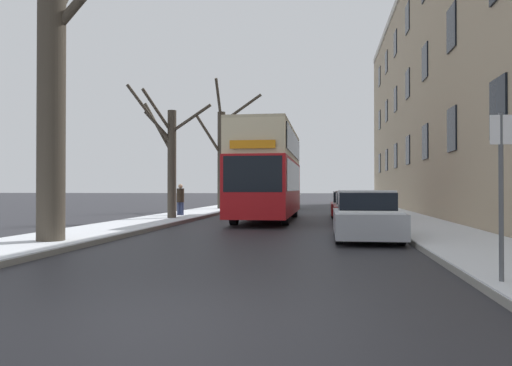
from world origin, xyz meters
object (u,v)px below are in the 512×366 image
(pedestrian_left_sidewalk, at_px, (180,199))
(oncoming_van, at_px, (280,192))
(bare_tree_left_1, at_px, (170,155))
(parked_car_0, at_px, (366,217))
(bare_tree_left_2, at_px, (222,155))
(bare_tree_left_0, at_px, (52,98))
(street_sign_post, at_px, (501,189))
(double_decker_bus, at_px, (268,169))
(parked_car_1, at_px, (354,209))
(parked_car_2, at_px, (348,205))

(pedestrian_left_sidewalk, bearing_deg, oncoming_van, 73.33)
(bare_tree_left_1, xyz_separation_m, oncoming_van, (3.85, 14.75, -1.83))
(parked_car_0, distance_m, pedestrian_left_sidewalk, 13.14)
(bare_tree_left_2, xyz_separation_m, parked_car_0, (8.35, -18.53, -3.21))
(bare_tree_left_0, relative_size, street_sign_post, 3.14)
(bare_tree_left_0, xyz_separation_m, double_decker_bus, (4.48, 11.44, -1.48))
(parked_car_1, xyz_separation_m, parked_car_2, (-0.00, 5.50, -0.02))
(bare_tree_left_1, bearing_deg, oncoming_van, 75.38)
(bare_tree_left_0, xyz_separation_m, parked_car_0, (8.44, 2.93, -3.28))
(parked_car_2, bearing_deg, bare_tree_left_0, -119.49)
(bare_tree_left_1, xyz_separation_m, bare_tree_left_2, (0.14, 11.17, 0.78))
(double_decker_bus, relative_size, pedestrian_left_sidewalk, 5.77)
(bare_tree_left_0, height_order, bare_tree_left_1, bare_tree_left_0)
(bare_tree_left_0, height_order, double_decker_bus, bare_tree_left_0)
(pedestrian_left_sidewalk, relative_size, street_sign_post, 0.67)
(parked_car_2, distance_m, oncoming_van, 11.16)
(street_sign_post, bearing_deg, parked_car_1, 95.70)
(bare_tree_left_2, height_order, parked_car_2, bare_tree_left_2)
(oncoming_van, bearing_deg, pedestrian_left_sidewalk, -108.30)
(double_decker_bus, bearing_deg, bare_tree_left_1, -165.94)
(pedestrian_left_sidewalk, bearing_deg, bare_tree_left_2, 89.29)
(bare_tree_left_0, bearing_deg, double_decker_bus, 68.60)
(oncoming_van, distance_m, pedestrian_left_sidewalk, 12.93)
(bare_tree_left_2, bearing_deg, bare_tree_left_0, -90.23)
(bare_tree_left_2, distance_m, parked_car_1, 15.02)
(street_sign_post, bearing_deg, oncoming_van, 101.54)
(parked_car_1, height_order, oncoming_van, oncoming_van)
(pedestrian_left_sidewalk, bearing_deg, bare_tree_left_1, -83.51)
(bare_tree_left_0, xyz_separation_m, parked_car_1, (8.44, 9.41, -3.30))
(bare_tree_left_0, relative_size, parked_car_1, 1.97)
(bare_tree_left_0, relative_size, bare_tree_left_2, 0.93)
(oncoming_van, xyz_separation_m, pedestrian_left_sidewalk, (-4.06, -12.27, -0.31))
(double_decker_bus, relative_size, street_sign_post, 3.85)
(parked_car_1, height_order, parked_car_2, parked_car_1)
(parked_car_2, height_order, street_sign_post, street_sign_post)
(bare_tree_left_1, xyz_separation_m, parked_car_1, (8.49, -0.89, -2.45))
(parked_car_0, xyz_separation_m, street_sign_post, (1.39, -7.47, 0.84))
(bare_tree_left_0, height_order, oncoming_van, bare_tree_left_0)
(street_sign_post, bearing_deg, bare_tree_left_2, 110.54)
(bare_tree_left_0, distance_m, parked_car_2, 17.45)
(bare_tree_left_1, xyz_separation_m, double_decker_bus, (4.54, 1.14, -0.63))
(parked_car_0, bearing_deg, bare_tree_left_1, 139.06)
(double_decker_bus, height_order, street_sign_post, double_decker_bus)
(bare_tree_left_0, xyz_separation_m, parked_car_2, (8.44, 14.91, -3.32))
(bare_tree_left_2, height_order, parked_car_0, bare_tree_left_2)
(bare_tree_left_2, bearing_deg, pedestrian_left_sidewalk, -92.34)
(parked_car_2, height_order, pedestrian_left_sidewalk, pedestrian_left_sidewalk)
(parked_car_1, relative_size, oncoming_van, 0.80)
(oncoming_van, relative_size, pedestrian_left_sidewalk, 3.00)
(parked_car_0, bearing_deg, bare_tree_left_2, 114.25)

